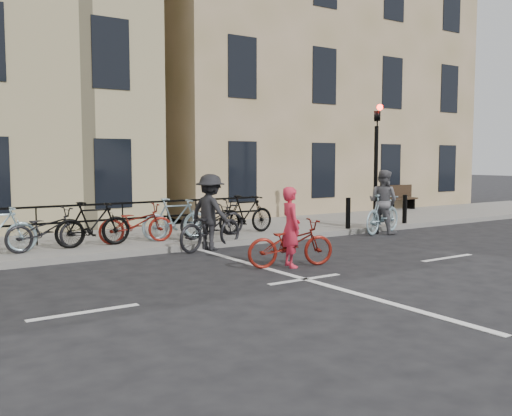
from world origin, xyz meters
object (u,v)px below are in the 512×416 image
traffic_light (376,149)px  bench (399,196)px  cyclist_grey (383,208)px  cyclist_pink (291,239)px  cyclist_dark (210,220)px

traffic_light → bench: traffic_light is taller
bench → cyclist_grey: cyclist_grey is taller
traffic_light → cyclist_pink: traffic_light is taller
traffic_light → cyclist_pink: bearing=-150.4°
traffic_light → cyclist_dark: (-5.97, -0.44, -1.74)m
traffic_light → cyclist_pink: 6.80m
cyclist_grey → cyclist_dark: bearing=71.8°
traffic_light → cyclist_grey: 1.85m
cyclist_pink → bench: bearing=-42.0°
traffic_light → cyclist_dark: traffic_light is taller
cyclist_pink → cyclist_grey: cyclist_grey is taller
bench → cyclist_grey: 6.53m
bench → cyclist_grey: (-5.14, -4.03, 0.08)m
cyclist_dark → bench: bearing=-87.9°
bench → cyclist_dark: bearing=-160.4°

